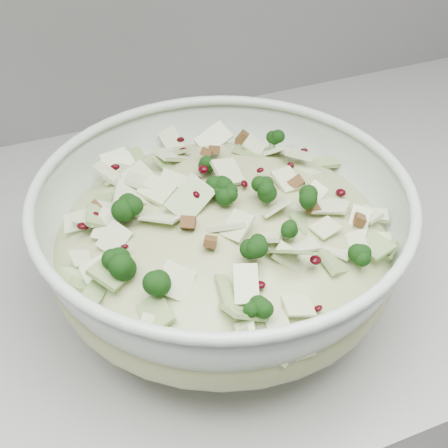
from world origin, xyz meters
The scene contains 3 objects.
counter centered at (0.00, 1.70, 0.45)m, with size 3.60×0.60×0.90m, color #A1A29D.
mixing_bowl centered at (-0.29, 1.60, 0.97)m, with size 0.40×0.40×0.14m.
salad centered at (-0.29, 1.60, 0.99)m, with size 0.36×0.36×0.14m.
Camera 1 is at (-0.46, 1.20, 1.35)m, focal length 50.00 mm.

